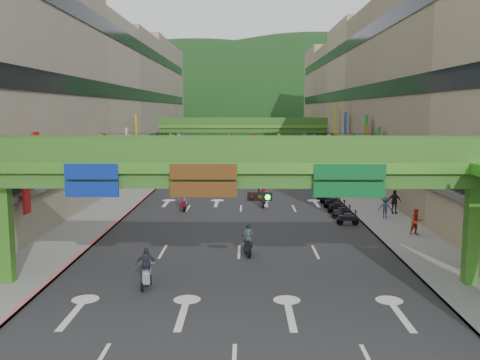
# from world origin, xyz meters

# --- Properties ---
(ground) EXTENTS (320.00, 320.00, 0.00)m
(ground) POSITION_xyz_m (0.00, 0.00, 0.00)
(ground) COLOR black
(ground) RESTS_ON ground
(road_slab) EXTENTS (18.00, 140.00, 0.02)m
(road_slab) POSITION_xyz_m (0.00, 50.00, 0.01)
(road_slab) COLOR #28282B
(road_slab) RESTS_ON ground
(sidewalk_left) EXTENTS (4.00, 140.00, 0.15)m
(sidewalk_left) POSITION_xyz_m (-11.00, 50.00, 0.07)
(sidewalk_left) COLOR gray
(sidewalk_left) RESTS_ON ground
(sidewalk_right) EXTENTS (4.00, 140.00, 0.15)m
(sidewalk_right) POSITION_xyz_m (11.00, 50.00, 0.07)
(sidewalk_right) COLOR gray
(sidewalk_right) RESTS_ON ground
(curb_left) EXTENTS (0.20, 140.00, 0.18)m
(curb_left) POSITION_xyz_m (-9.10, 50.00, 0.09)
(curb_left) COLOR #CC5959
(curb_left) RESTS_ON ground
(curb_right) EXTENTS (0.20, 140.00, 0.18)m
(curb_right) POSITION_xyz_m (9.10, 50.00, 0.09)
(curb_right) COLOR gray
(curb_right) RESTS_ON ground
(building_row_left) EXTENTS (12.80, 95.00, 19.00)m
(building_row_left) POSITION_xyz_m (-18.93, 50.00, 9.46)
(building_row_left) COLOR #9E937F
(building_row_left) RESTS_ON ground
(building_row_right) EXTENTS (12.80, 95.00, 19.00)m
(building_row_right) POSITION_xyz_m (18.93, 50.00, 9.46)
(building_row_right) COLOR gray
(building_row_right) RESTS_ON ground
(overpass_near) EXTENTS (28.00, 12.27, 7.10)m
(overpass_near) POSITION_xyz_m (0.93, 5.38, 5.21)
(overpass_near) COLOR #4C9E2D
(overpass_near) RESTS_ON ground
(overpass_far) EXTENTS (28.00, 2.20, 7.10)m
(overpass_far) POSITION_xyz_m (0.00, 65.00, 5.40)
(overpass_far) COLOR #4C9E2D
(overpass_far) RESTS_ON ground
(hill_left) EXTENTS (168.00, 140.00, 112.00)m
(hill_left) POSITION_xyz_m (-15.00, 160.00, 0.00)
(hill_left) COLOR #1C4419
(hill_left) RESTS_ON ground
(hill_right) EXTENTS (208.00, 176.00, 128.00)m
(hill_right) POSITION_xyz_m (25.00, 180.00, 0.00)
(hill_right) COLOR #1C4419
(hill_right) RESTS_ON ground
(bunting_string) EXTENTS (26.00, 0.36, 0.47)m
(bunting_string) POSITION_xyz_m (0.00, 30.00, 5.96)
(bunting_string) COLOR black
(bunting_string) RESTS_ON ground
(scooter_rider_near) EXTENTS (0.68, 1.59, 1.88)m
(scooter_rider_near) POSITION_xyz_m (0.53, 11.26, 0.86)
(scooter_rider_near) COLOR black
(scooter_rider_near) RESTS_ON ground
(scooter_rider_mid) EXTENTS (0.86, 1.60, 2.06)m
(scooter_rider_mid) POSITION_xyz_m (1.91, 26.60, 1.06)
(scooter_rider_mid) COLOR black
(scooter_rider_mid) RESTS_ON ground
(scooter_rider_left) EXTENTS (1.00, 1.59, 1.96)m
(scooter_rider_left) POSITION_xyz_m (-4.28, 5.57, 0.98)
(scooter_rider_left) COLOR gray
(scooter_rider_left) RESTS_ON ground
(scooter_rider_far) EXTENTS (0.89, 1.60, 2.05)m
(scooter_rider_far) POSITION_xyz_m (-4.68, 24.89, 1.04)
(scooter_rider_far) COLOR maroon
(scooter_rider_far) RESTS_ON ground
(parked_scooter_row) EXTENTS (1.60, 11.57, 1.08)m
(parked_scooter_row) POSITION_xyz_m (7.80, 24.94, 0.52)
(parked_scooter_row) COLOR black
(parked_scooter_row) RESTS_ON ground
(car_silver) EXTENTS (1.63, 4.06, 1.31)m
(car_silver) POSITION_xyz_m (-6.91, 64.44, 0.66)
(car_silver) COLOR #ABA9B0
(car_silver) RESTS_ON ground
(car_yellow) EXTENTS (1.64, 4.00, 1.36)m
(car_yellow) POSITION_xyz_m (4.35, 68.48, 0.68)
(car_yellow) COLOR yellow
(car_yellow) RESTS_ON ground
(pedestrian_red) EXTENTS (0.96, 0.82, 1.73)m
(pedestrian_red) POSITION_xyz_m (11.64, 15.95, 0.87)
(pedestrian_red) COLOR red
(pedestrian_red) RESTS_ON ground
(pedestrian_dark) EXTENTS (1.12, 0.51, 1.88)m
(pedestrian_dark) POSITION_xyz_m (12.20, 23.26, 0.94)
(pedestrian_dark) COLOR black
(pedestrian_dark) RESTS_ON ground
(pedestrian_blue) EXTENTS (0.85, 0.66, 1.60)m
(pedestrian_blue) POSITION_xyz_m (11.02, 21.47, 0.80)
(pedestrian_blue) COLOR #34425C
(pedestrian_blue) RESTS_ON ground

